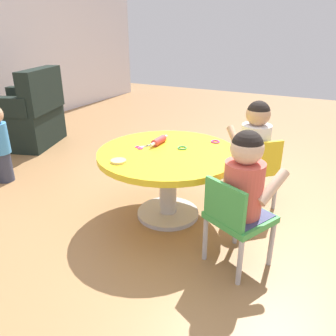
{
  "coord_description": "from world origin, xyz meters",
  "views": [
    {
      "loc": [
        -1.85,
        -0.96,
        1.26
      ],
      "look_at": [
        0.0,
        0.0,
        0.37
      ],
      "focal_mm": 35.49,
      "sensor_mm": 36.0,
      "label": 1
    }
  ],
  "objects": [
    {
      "name": "playdough_blob_0",
      "position": [
        -0.31,
        0.18,
        0.5
      ],
      "size": [
        0.1,
        0.1,
        0.01
      ],
      "primitive_type": "cylinder",
      "color": "#F2CC72",
      "rests_on": "craft_table"
    },
    {
      "name": "craft_scissors",
      "position": [
        -0.01,
        0.19,
        0.49
      ],
      "size": [
        0.14,
        0.11,
        0.01
      ],
      "color": "silver",
      "rests_on": "craft_table"
    },
    {
      "name": "child_chair_right",
      "position": [
        0.42,
        -0.5,
        0.31
      ],
      "size": [
        0.42,
        0.42,
        0.54
      ],
      "color": "#B7B7BC",
      "rests_on": "ground"
    },
    {
      "name": "seated_child_left",
      "position": [
        -0.28,
        -0.59,
        0.53
      ],
      "size": [
        0.43,
        0.39,
        0.51
      ],
      "color": "#3F4772",
      "rests_on": "ground"
    },
    {
      "name": "ground_plane",
      "position": [
        0.0,
        0.0,
        0.0
      ],
      "size": [
        10.0,
        10.0,
        0.0
      ],
      "primitive_type": "plane",
      "color": "#9E7247"
    },
    {
      "name": "armchair_dark",
      "position": [
        0.66,
        2.15,
        0.31
      ],
      "size": [
        0.9,
        0.91,
        0.85
      ],
      "color": "black",
      "rests_on": "ground"
    },
    {
      "name": "rolling_pin",
      "position": [
        0.1,
        0.13,
        0.51
      ],
      "size": [
        0.23,
        0.05,
        0.05
      ],
      "color": "#D83F3F",
      "rests_on": "craft_table"
    },
    {
      "name": "cookie_cutter_1",
      "position": [
        0.32,
        -0.22,
        0.49
      ],
      "size": [
        0.06,
        0.06,
        0.01
      ],
      "primitive_type": "torus",
      "color": "#D83FA5",
      "rests_on": "craft_table"
    },
    {
      "name": "craft_table",
      "position": [
        0.0,
        0.0,
        0.38
      ],
      "size": [
        0.95,
        0.95,
        0.49
      ],
      "color": "silver",
      "rests_on": "ground"
    },
    {
      "name": "seated_child_right",
      "position": [
        0.45,
        -0.47,
        0.53
      ],
      "size": [
        0.44,
        0.43,
        0.51
      ],
      "color": "#3F4772",
      "rests_on": "ground"
    },
    {
      "name": "child_chair_left",
      "position": [
        -0.31,
        -0.57,
        0.31
      ],
      "size": [
        0.4,
        0.4,
        0.54
      ],
      "color": "#B7B7BC",
      "rests_on": "ground"
    },
    {
      "name": "cookie_cutter_0",
      "position": [
        0.09,
        -0.06,
        0.49
      ],
      "size": [
        0.07,
        0.07,
        0.01
      ],
      "primitive_type": "torus",
      "color": "#4CB259",
      "rests_on": "craft_table"
    }
  ]
}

